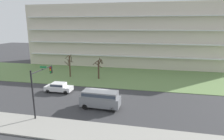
{
  "coord_description": "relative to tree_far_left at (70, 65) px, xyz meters",
  "views": [
    {
      "loc": [
        6.67,
        -24.33,
        10.7
      ],
      "look_at": [
        0.31,
        6.0,
        3.31
      ],
      "focal_mm": 30.22,
      "sensor_mm": 36.0,
      "label": 1
    }
  ],
  "objects": [
    {
      "name": "ground",
      "position": [
        9.89,
        -11.5,
        -2.61
      ],
      "size": [
        160.0,
        160.0,
        0.0
      ],
      "primitive_type": "plane",
      "color": "#38383A"
    },
    {
      "name": "sidewalk_curb_near",
      "position": [
        9.89,
        -19.5,
        -2.54
      ],
      "size": [
        80.0,
        4.0,
        0.15
      ],
      "primitive_type": "cube",
      "color": "#99968E",
      "rests_on": "ground"
    },
    {
      "name": "grass_lawn_strip",
      "position": [
        9.89,
        2.5,
        -2.57
      ],
      "size": [
        80.0,
        16.0,
        0.08
      ],
      "primitive_type": "cube",
      "color": "#66844C",
      "rests_on": "ground"
    },
    {
      "name": "apartment_building",
      "position": [
        9.89,
        15.95,
        5.35
      ],
      "size": [
        52.98,
        11.87,
        15.93
      ],
      "color": "beige",
      "rests_on": "ground"
    },
    {
      "name": "tree_far_left",
      "position": [
        0.0,
        0.0,
        0.0
      ],
      "size": [
        1.79,
        1.66,
        4.83
      ],
      "color": "#4C3828",
      "rests_on": "ground"
    },
    {
      "name": "tree_left",
      "position": [
        6.39,
        -0.21,
        -0.22
      ],
      "size": [
        2.09,
        2.1,
        4.52
      ],
      "color": "#4C3828",
      "rests_on": "ground"
    },
    {
      "name": "van_gray_near_left",
      "position": [
        10.3,
        -13.5,
        -1.22
      ],
      "size": [
        5.27,
        2.19,
        2.36
      ],
      "rotation": [
        0.0,
        0.0,
        -0.04
      ],
      "color": "slate",
      "rests_on": "ground"
    },
    {
      "name": "sedan_white_center_left",
      "position": [
        2.05,
        -9.0,
        -1.74
      ],
      "size": [
        4.41,
        1.82,
        1.57
      ],
      "rotation": [
        0.0,
        0.0,
        3.15
      ],
      "color": "white",
      "rests_on": "ground"
    },
    {
      "name": "traffic_signal_mast",
      "position": [
        3.73,
        -16.52,
        1.38
      ],
      "size": [
        0.9,
        4.63,
        5.86
      ],
      "color": "black",
      "rests_on": "ground"
    }
  ]
}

